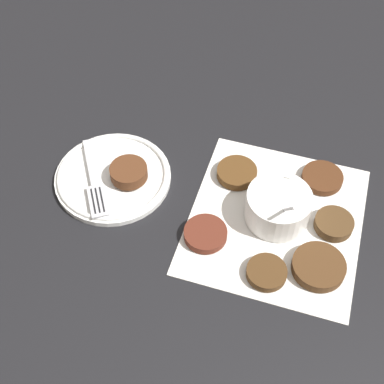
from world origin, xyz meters
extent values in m
plane|color=black|center=(0.00, 0.00, 0.00)|extent=(4.00, 4.00, 0.00)
cube|color=silver|center=(0.02, 0.02, 0.00)|extent=(0.32, 0.30, 0.00)
cylinder|color=white|center=(0.02, 0.03, 0.03)|extent=(0.10, 0.10, 0.05)
cylinder|color=#B23D23|center=(0.02, 0.03, 0.02)|extent=(0.09, 0.09, 0.03)
cone|color=white|center=(0.07, 0.03, 0.05)|extent=(0.02, 0.02, 0.02)
cylinder|color=silver|center=(0.00, 0.01, 0.06)|extent=(0.05, 0.04, 0.09)
cylinder|color=#58261A|center=(-0.06, 0.12, 0.01)|extent=(0.07, 0.07, 0.01)
cylinder|color=#4A321B|center=(0.04, -0.07, 0.01)|extent=(0.06, 0.06, 0.02)
cylinder|color=#4B2F19|center=(-0.05, -0.06, 0.01)|extent=(0.08, 0.08, 0.02)
cylinder|color=#503317|center=(0.08, 0.11, 0.01)|extent=(0.07, 0.07, 0.01)
cylinder|color=#492815|center=(0.13, -0.02, 0.01)|extent=(0.07, 0.07, 0.01)
cylinder|color=#492F18|center=(-0.08, 0.01, 0.01)|extent=(0.06, 0.06, 0.01)
cylinder|color=white|center=(-0.01, 0.31, 0.01)|extent=(0.20, 0.20, 0.01)
torus|color=white|center=(-0.01, 0.31, 0.01)|extent=(0.19, 0.19, 0.01)
cylinder|color=#512D19|center=(0.00, 0.28, 0.03)|extent=(0.06, 0.06, 0.02)
cube|color=silver|center=(0.00, 0.36, 0.02)|extent=(0.09, 0.07, 0.00)
cube|color=silver|center=(-0.07, 0.30, 0.02)|extent=(0.07, 0.06, 0.00)
cube|color=black|center=(-0.07, 0.31, 0.02)|extent=(0.04, 0.03, 0.00)
cube|color=black|center=(-0.07, 0.30, 0.02)|extent=(0.04, 0.03, 0.00)
cube|color=black|center=(-0.06, 0.30, 0.02)|extent=(0.04, 0.03, 0.00)
camera|label=1|loc=(-0.49, -0.04, 0.72)|focal=50.00mm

